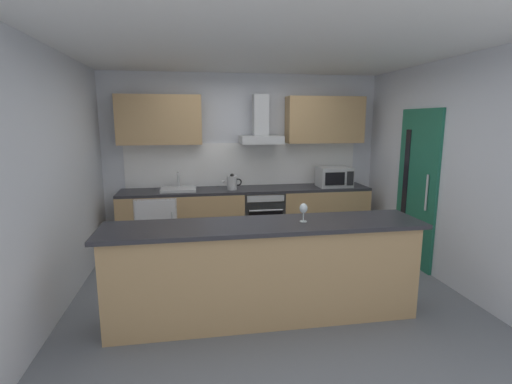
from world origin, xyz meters
The scene contains 17 objects.
ground centered at (0.00, 0.00, -0.01)m, with size 5.22×4.55×0.02m, color slate.
ceiling centered at (0.00, 0.00, 2.61)m, with size 5.22×4.55×0.02m, color white.
wall_back centered at (0.00, 1.83, 1.30)m, with size 5.22×0.12×2.60m, color silver.
wall_left centered at (-2.17, 0.00, 1.30)m, with size 0.12×4.55×2.60m, color silver.
wall_right centered at (2.17, 0.00, 1.30)m, with size 0.12×4.55×2.60m, color silver.
backsplash_tile centered at (0.00, 1.76, 1.23)m, with size 3.59×0.02×0.66m, color white.
counter_back centered at (0.00, 1.45, 0.45)m, with size 3.71×0.60×0.90m.
counter_island centered at (-0.14, -0.72, 0.48)m, with size 3.01×0.64×0.96m.
upper_cabinets centered at (0.00, 1.60, 1.91)m, with size 3.66×0.32×0.70m.
side_door centered at (2.09, 0.39, 1.03)m, with size 0.08×0.85×2.05m.
oven centered at (0.23, 1.43, 0.46)m, with size 0.60×0.62×0.80m.
refrigerator centered at (-1.32, 1.42, 0.43)m, with size 0.58×0.60×0.85m.
microwave centered at (1.35, 1.40, 1.05)m, with size 0.50×0.38×0.30m.
sink centered at (-1.00, 1.44, 0.93)m, with size 0.50×0.40×0.26m.
kettle centered at (-0.23, 1.39, 1.01)m, with size 0.29×0.15×0.24m.
range_hood centered at (0.23, 1.56, 1.79)m, with size 0.62×0.45×0.72m.
wine_glass centered at (0.23, -0.71, 1.08)m, with size 0.08×0.08×0.18m.
Camera 1 is at (-0.79, -4.07, 1.90)m, focal length 26.58 mm.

